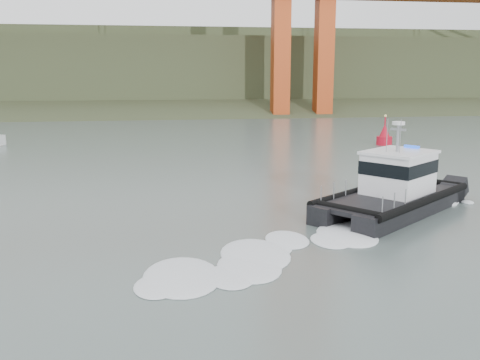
% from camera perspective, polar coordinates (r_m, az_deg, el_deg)
% --- Properties ---
extents(ground, '(400.00, 400.00, 0.00)m').
position_cam_1_polar(ground, '(22.24, 2.17, -9.46)').
color(ground, '#53635F').
rests_on(ground, ground).
extents(headlands, '(500.00, 105.36, 27.12)m').
position_cam_1_polar(headlands, '(145.96, -7.31, 10.98)').
color(headlands, '#313F24').
rests_on(headlands, ground).
extents(patrol_boat, '(11.25, 9.98, 5.39)m').
position_cam_1_polar(patrol_boat, '(32.01, 16.15, -0.89)').
color(patrol_boat, black).
rests_on(patrol_boat, ground).
extents(nav_buoy, '(1.71, 1.71, 3.56)m').
position_cam_1_polar(nav_buoy, '(61.58, 15.15, 4.50)').
color(nav_buoy, '#B60C20').
rests_on(nav_buoy, ground).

